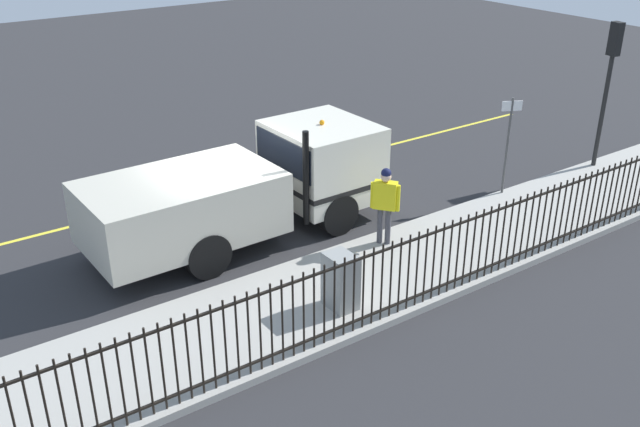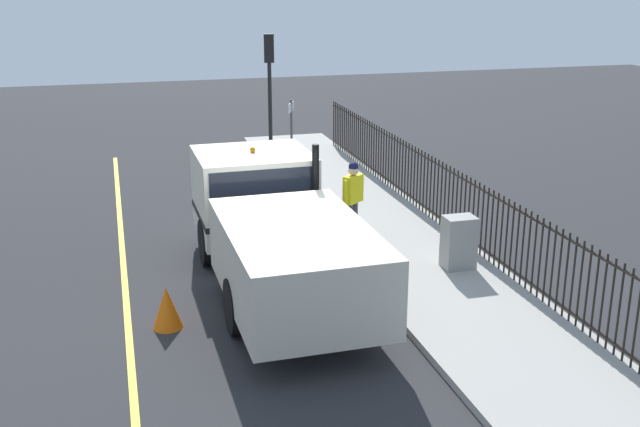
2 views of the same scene
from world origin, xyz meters
TOP-DOWN VIEW (x-y plane):
  - ground_plane at (0.00, 0.00)m, footprint 60.69×60.69m
  - sidewalk_slab at (3.33, 0.00)m, footprint 2.89×27.59m
  - lane_marking at (-2.61, 0.00)m, footprint 0.12×24.83m
  - work_truck at (0.19, 0.76)m, footprint 2.47×6.88m
  - worker_standing at (2.38, 2.56)m, footprint 0.53×0.47m
  - iron_fence at (4.63, -0.00)m, footprint 0.04×23.48m
  - traffic_light_near at (2.15, 10.27)m, footprint 0.33×0.26m
  - utility_cabinet at (3.87, 0.29)m, footprint 0.62×0.46m
  - traffic_cone at (-1.94, -0.62)m, footprint 0.52×0.52m
  - street_sign at (1.99, 6.75)m, footprint 0.26×0.46m

SIDE VIEW (x-z plane):
  - ground_plane at x=0.00m, z-range 0.00..0.00m
  - lane_marking at x=-2.61m, z-range 0.00..0.01m
  - sidewalk_slab at x=3.33m, z-range 0.00..0.14m
  - traffic_cone at x=-1.94m, z-range 0.00..0.74m
  - utility_cabinet at x=3.87m, z-range 0.14..1.20m
  - iron_fence at x=4.63m, z-range 0.15..1.67m
  - worker_standing at x=2.38m, z-range 0.33..2.07m
  - work_truck at x=0.19m, z-range -0.04..2.55m
  - street_sign at x=1.99m, z-range 0.44..2.88m
  - traffic_light_near at x=2.15m, z-range 0.96..4.83m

